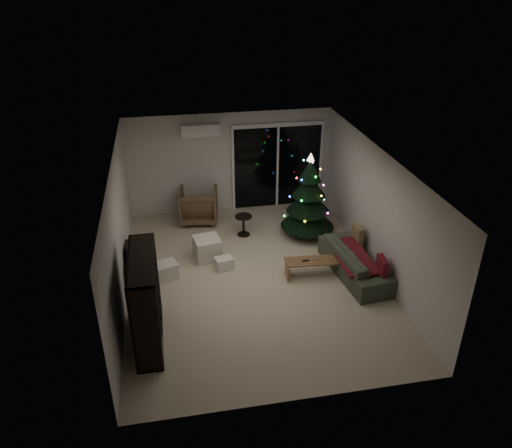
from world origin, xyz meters
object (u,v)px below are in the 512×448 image
Objects in this scene: media_cabinet at (139,266)px; sofa at (356,261)px; christmas_tree at (309,195)px; bookshelf at (133,302)px; coffee_table at (312,267)px; armchair at (199,205)px.

media_cabinet is 0.54× the size of sofa.
bookshelf is at bearing -141.19° from christmas_tree.
bookshelf reaches higher than coffee_table.
media_cabinet is at bearing -161.71° from christmas_tree.
bookshelf is 1.45× the size of media_cabinet.
coffee_table is at bearing 75.93° from sofa.
armchair is 4.14m from sofa.
armchair is at bearing 48.97° from media_cabinet.
bookshelf is 3.74m from coffee_table.
bookshelf reaches higher than media_cabinet.
media_cabinet is (0.00, 1.80, -0.45)m from bookshelf.
christmas_tree reaches higher than media_cabinet.
christmas_tree reaches higher than armchair.
bookshelf is 1.75× the size of armchair.
armchair is (1.39, 2.41, 0.07)m from media_cabinet.
bookshelf is 4.87m from christmas_tree.
media_cabinet is at bearing 68.50° from bookshelf.
coffee_table is 0.55× the size of christmas_tree.
christmas_tree reaches higher than bookshelf.
sofa is at bearing 142.69° from armchair.
christmas_tree is at bearing 162.39° from armchair.
sofa is at bearing -5.21° from bookshelf.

